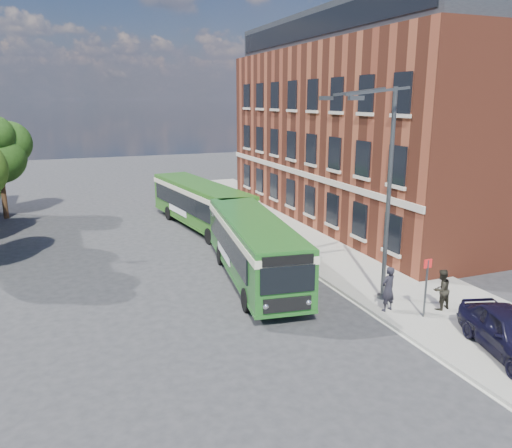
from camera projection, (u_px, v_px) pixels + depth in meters
name	position (u px, v px, depth m)	size (l,w,h in m)	color
ground	(254.00, 301.00, 21.60)	(120.00, 120.00, 0.00)	#2B2B2E
pavement	(312.00, 238.00, 31.28)	(6.00, 48.00, 0.15)	gray
kerb_line	(267.00, 244.00, 30.22)	(0.12, 48.00, 0.01)	beige
brick_office	(375.00, 121.00, 35.69)	(12.10, 26.00, 14.20)	maroon
street_lamp	(381.00, 193.00, 20.34)	(2.96, 2.38, 9.00)	#3A3D40
bus_stop_sign	(426.00, 284.00, 19.42)	(0.35, 0.08, 2.52)	#3A3D40
bus_front	(254.00, 243.00, 23.81)	(3.97, 11.21, 3.02)	#1F5A1E
bus_rear	(200.00, 201.00, 33.69)	(4.16, 12.16, 3.02)	#275D17
parked_car	(511.00, 333.00, 16.67)	(1.83, 4.54, 1.55)	black
pedestrian_a	(388.00, 289.00, 20.09)	(0.68, 0.45, 1.87)	black
pedestrian_b	(441.00, 289.00, 20.25)	(0.83, 0.64, 1.70)	black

